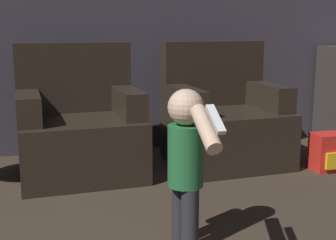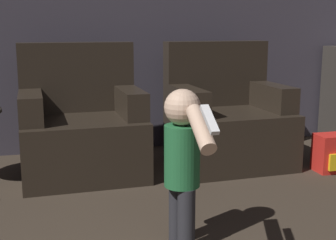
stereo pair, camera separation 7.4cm
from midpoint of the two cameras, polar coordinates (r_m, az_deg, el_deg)
The scene contains 5 objects.
wall_back at distance 4.17m, azimuth -8.29°, elevation 14.09°, with size 8.40×0.05×2.60m.
armchair_left at distance 3.54m, azimuth -11.31°, elevation -1.17°, with size 0.90×0.79×0.97m.
armchair_right at distance 3.80m, azimuth 6.26°, elevation -0.17°, with size 0.91×0.80×0.97m.
person_toddler at distance 2.28m, azimuth 1.29°, elevation -4.42°, with size 0.18×0.55×0.80m.
toy_backpack at distance 3.81m, azimuth 18.60°, elevation -3.72°, with size 0.27×0.21×0.29m.
Camera 1 is at (-0.59, 0.38, 1.09)m, focal length 50.00 mm.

